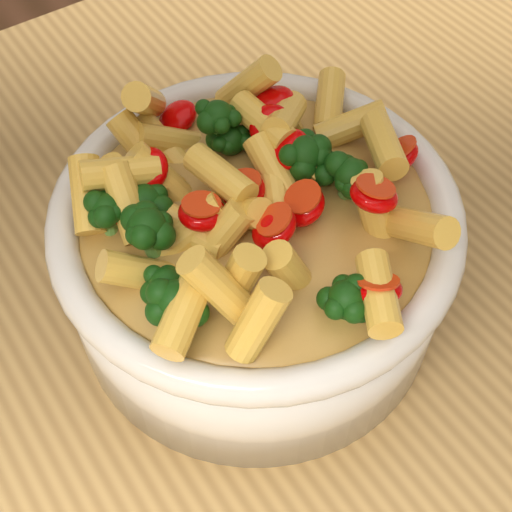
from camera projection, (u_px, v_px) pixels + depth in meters
table at (213, 388)px, 0.58m from camera, size 1.20×0.80×0.90m
serving_bowl at (256, 255)px, 0.47m from camera, size 0.26×0.26×0.11m
pasta_salad at (256, 185)px, 0.41m from camera, size 0.20×0.20×0.05m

